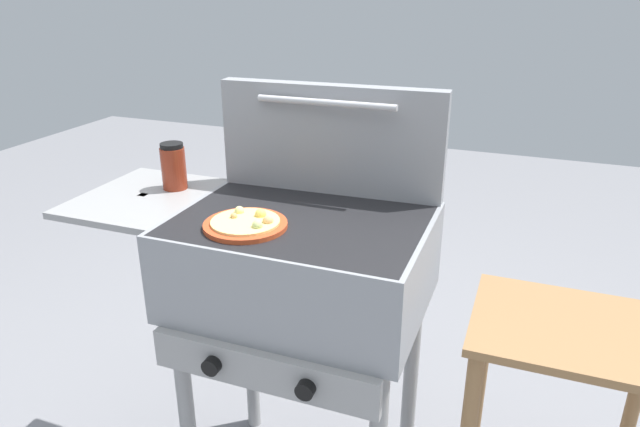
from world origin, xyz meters
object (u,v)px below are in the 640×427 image
Objects in this scene: sauce_jar at (174,166)px; prep_table at (558,400)px; pizza_cheese at (246,224)px; grill at (297,269)px.

prep_table is at bearing -4.12° from sauce_jar.
pizza_cheese is 0.37m from sauce_jar.
grill reaches higher than prep_table.
prep_table is at bearing 0.37° from grill.
prep_table is at bearing 7.45° from pizza_cheese.
pizza_cheese is (-0.09, -0.10, 0.15)m from grill.
pizza_cheese is at bearing -28.96° from sauce_jar.
pizza_cheese is 0.28× the size of prep_table.
grill is 0.20m from pizza_cheese.
grill is 7.21× the size of sauce_jar.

